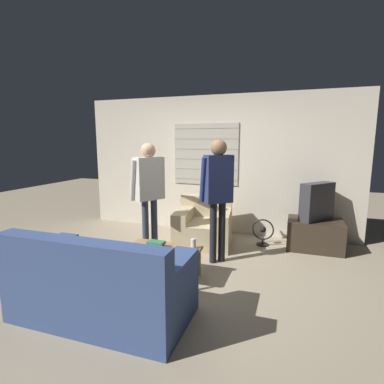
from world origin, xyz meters
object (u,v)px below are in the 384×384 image
coffee_table (161,252)px  book_stack (156,244)px  tv (317,202)px  person_right_standing (218,186)px  spare_remote (152,245)px  person_left_standing (149,184)px  armchair_beige (204,226)px  soda_can (193,244)px  couch_blue (100,286)px  floor_fan (263,232)px

coffee_table → book_stack: bearing=154.6°
tv → person_right_standing: 1.72m
spare_remote → person_left_standing: bearing=99.5°
person_left_standing → coffee_table: bearing=-114.1°
book_stack → armchair_beige: bearing=81.5°
person_left_standing → soda_can: size_ratio=13.43×
coffee_table → tv: size_ratio=1.55×
person_right_standing → book_stack: 1.16m
tv → spare_remote: bearing=-10.9°
tv → soda_can: (-1.51, -1.61, -0.33)m
couch_blue → tv: size_ratio=2.85×
couch_blue → person_right_standing: person_right_standing is taller
armchair_beige → book_stack: bearing=73.2°
tv → armchair_beige: bearing=-40.0°
coffee_table → person_right_standing: 1.19m
person_right_standing → soda_can: (-0.16, -0.59, -0.66)m
person_right_standing → floor_fan: bearing=20.2°
couch_blue → coffee_table: couch_blue is taller
couch_blue → coffee_table: (0.19, 0.99, 0.01)m
spare_remote → person_right_standing: bearing=24.1°
couch_blue → tv: (2.08, 2.76, 0.44)m
person_right_standing → book_stack: size_ratio=8.07×
couch_blue → spare_remote: bearing=87.7°
coffee_table → person_right_standing: person_right_standing is taller
coffee_table → soda_can: bearing=22.4°
couch_blue → spare_remote: size_ratio=12.60×
couch_blue → book_stack: bearing=83.4°
coffee_table → person_left_standing: bearing=126.1°
person_left_standing → soda_can: (0.91, -0.58, -0.64)m
person_left_standing → soda_can: person_left_standing is taller
soda_can → spare_remote: 0.55m
person_left_standing → spare_remote: (0.38, -0.66, -0.69)m
couch_blue → book_stack: couch_blue is taller
person_right_standing → tv: bearing=-1.9°
floor_fan → soda_can: bearing=-115.1°
person_left_standing → book_stack: (0.45, -0.70, -0.66)m
spare_remote → floor_fan: (1.24, 1.59, -0.17)m
tv → floor_fan: 0.98m
coffee_table → tv: tv is taller
couch_blue → soda_can: bearing=63.0°
armchair_beige → book_stack: armchair_beige is taller
person_right_standing → soda_can: bearing=-143.6°
spare_remote → floor_fan: bearing=31.9°
tv → person_right_standing: size_ratio=0.34×
book_stack → soda_can: size_ratio=1.71×
tv → soda_can: 2.23m
couch_blue → coffee_table: bearing=78.4°
person_left_standing → spare_remote: 1.02m
person_right_standing → book_stack: person_right_standing is taller
spare_remote → coffee_table: bearing=-44.5°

